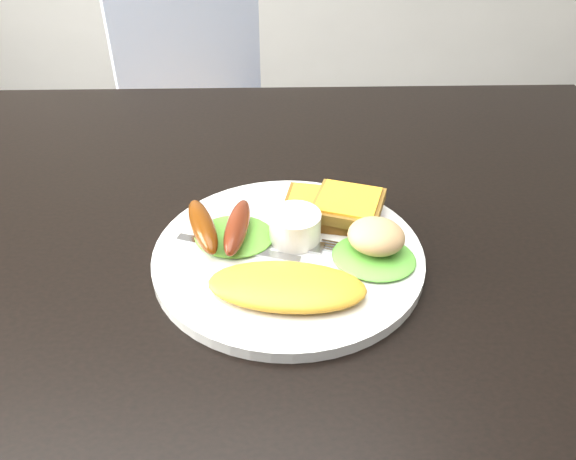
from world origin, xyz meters
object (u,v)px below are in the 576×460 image
(dining_table, at_px, (223,231))
(dining_chair, at_px, (187,146))
(person, at_px, (272,23))
(plate, at_px, (288,255))

(dining_table, relative_size, dining_chair, 3.01)
(dining_table, bearing_deg, dining_chair, 102.04)
(person, bearing_deg, plate, 72.13)
(dining_table, height_order, dining_chair, dining_table)
(person, distance_m, plate, 0.91)
(dining_table, distance_m, dining_chair, 0.83)
(dining_table, xyz_separation_m, dining_chair, (-0.16, 0.76, -0.28))
(person, xyz_separation_m, plate, (0.02, -0.91, 0.02))
(plate, bearing_deg, person, 91.01)
(dining_chair, xyz_separation_m, plate, (0.24, -0.84, 0.31))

